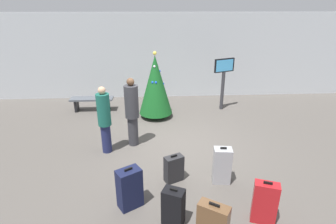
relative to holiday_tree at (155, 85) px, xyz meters
The scene contains 13 objects.
ground_plane 2.40m from the holiday_tree, 76.19° to the right, with size 16.00×16.00×0.00m, color #514C47.
back_wall 2.36m from the holiday_tree, 77.31° to the left, with size 16.00×0.20×3.31m, color #B7BCC1.
holiday_tree is the anchor object (origin of this frame).
flight_info_kiosk 2.47m from the holiday_tree, 13.62° to the left, with size 0.75×0.37×1.85m.
waiting_bench 2.49m from the holiday_tree, 163.01° to the left, with size 1.49×0.44×0.48m.
traveller_0 2.61m from the holiday_tree, 119.86° to the right, with size 0.45×0.45×1.75m.
traveller_1 2.01m from the holiday_tree, 108.46° to the right, with size 0.51×0.51×1.86m.
suitcase_0 5.21m from the holiday_tree, 69.66° to the right, with size 0.45×0.33×0.82m.
suitcase_1 5.27m from the holiday_tree, 80.76° to the right, with size 0.54×0.45×0.69m.
suitcase_2 4.41m from the holiday_tree, 97.20° to the right, with size 0.51×0.46×0.83m.
suitcase_3 4.86m from the holiday_tree, 87.26° to the right, with size 0.43×0.37×0.72m.
suitcase_4 3.69m from the holiday_tree, 84.70° to the right, with size 0.45×0.36×0.63m.
suitcase_5 3.98m from the holiday_tree, 69.99° to the right, with size 0.40×0.30×0.84m.
Camera 1 is at (-0.57, -6.29, 3.52)m, focal length 28.25 mm.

